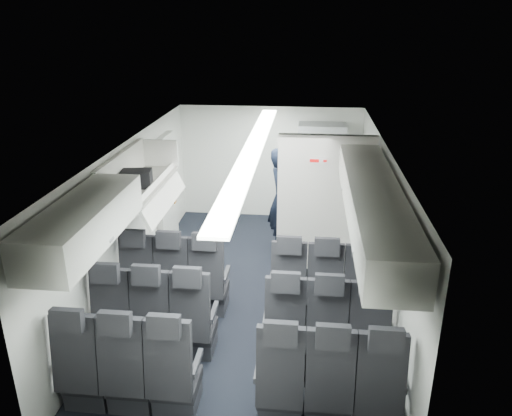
% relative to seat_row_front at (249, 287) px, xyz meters
% --- Properties ---
extents(cabin_shell, '(3.41, 6.01, 2.16)m').
position_rel_seat_row_front_xyz_m(cabin_shell, '(0.00, 0.53, 0.72)').
color(cabin_shell, black).
rests_on(cabin_shell, ground).
extents(seat_row_front, '(3.33, 0.56, 1.24)m').
position_rel_seat_row_front_xyz_m(seat_row_front, '(0.00, 0.00, 0.00)').
color(seat_row_front, black).
rests_on(seat_row_front, cabin_shell).
extents(seat_row_mid, '(3.33, 0.56, 1.24)m').
position_rel_seat_row_front_xyz_m(seat_row_mid, '(0.00, -0.90, 0.00)').
color(seat_row_mid, black).
rests_on(seat_row_mid, cabin_shell).
extents(seat_row_rear, '(3.33, 0.56, 1.24)m').
position_rel_seat_row_front_xyz_m(seat_row_rear, '(0.00, -1.80, 0.00)').
color(seat_row_rear, black).
rests_on(seat_row_rear, cabin_shell).
extents(overhead_bin_left_rear, '(0.53, 1.80, 0.40)m').
position_rel_seat_row_front_xyz_m(overhead_bin_left_rear, '(-1.40, -1.47, 1.46)').
color(overhead_bin_left_rear, silver).
rests_on(overhead_bin_left_rear, cabin_shell).
extents(overhead_bin_left_front_open, '(0.64, 1.70, 0.72)m').
position_rel_seat_row_front_xyz_m(overhead_bin_left_front_open, '(-1.44, 0.28, 1.33)').
color(overhead_bin_left_front_open, '#9E9E93').
rests_on(overhead_bin_left_front_open, cabin_shell).
extents(overhead_bin_right_rear, '(0.53, 1.80, 0.40)m').
position_rel_seat_row_front_xyz_m(overhead_bin_right_rear, '(1.40, -1.47, 1.46)').
color(overhead_bin_right_rear, silver).
rests_on(overhead_bin_right_rear, cabin_shell).
extents(overhead_bin_right_front, '(0.53, 1.70, 0.40)m').
position_rel_seat_row_front_xyz_m(overhead_bin_right_front, '(1.40, 0.28, 1.46)').
color(overhead_bin_right_front, silver).
rests_on(overhead_bin_right_front, cabin_shell).
extents(bulkhead_partition, '(1.40, 0.15, 2.13)m').
position_rel_seat_row_front_xyz_m(bulkhead_partition, '(0.98, 1.33, 0.67)').
color(bulkhead_partition, silver).
rests_on(bulkhead_partition, cabin_shell).
extents(galley_unit, '(0.85, 0.52, 1.90)m').
position_rel_seat_row_front_xyz_m(galley_unit, '(0.95, 3.25, 0.55)').
color(galley_unit, '#939399').
rests_on(galley_unit, cabin_shell).
extents(boarding_door, '(0.12, 1.27, 1.86)m').
position_rel_seat_row_front_xyz_m(boarding_door, '(-1.64, 2.09, 0.55)').
color(boarding_door, silver).
rests_on(boarding_door, cabin_shell).
extents(flight_attendant, '(0.58, 0.73, 1.76)m').
position_rel_seat_row_front_xyz_m(flight_attendant, '(0.30, 2.04, 0.48)').
color(flight_attendant, black).
rests_on(flight_attendant, ground).
extents(carry_on_bag, '(0.41, 0.32, 0.22)m').
position_rel_seat_row_front_xyz_m(carry_on_bag, '(-1.43, 0.16, 1.38)').
color(carry_on_bag, black).
rests_on(carry_on_bag, overhead_bin_left_front_open).
extents(papers, '(0.21, 0.04, 0.14)m').
position_rel_seat_row_front_xyz_m(papers, '(0.49, 1.99, 0.59)').
color(papers, white).
rests_on(papers, flight_attendant).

